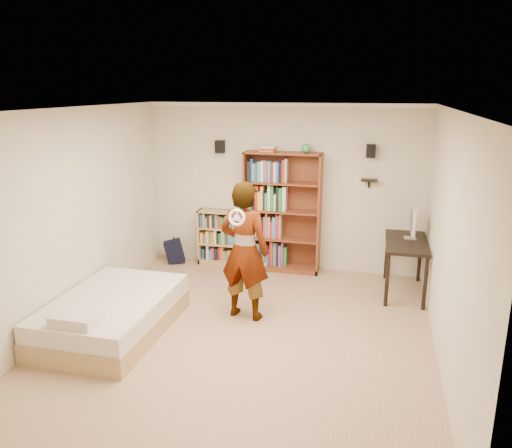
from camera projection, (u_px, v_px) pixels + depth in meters
The scene contains 14 objects.
ground at pixel (245, 334), 6.14m from camera, with size 4.50×5.00×0.01m, color tan.
room_shell at pixel (244, 194), 5.68m from camera, with size 4.52×5.02×2.71m.
crown_molding at pixel (243, 112), 5.44m from camera, with size 4.50×5.00×0.06m.
speaker_left at pixel (220, 147), 8.10m from camera, with size 0.14×0.12×0.20m, color black.
speaker_right at pixel (371, 151), 7.55m from camera, with size 0.14×0.12×0.20m, color black.
wall_shelf at pixel (369, 180), 7.68m from camera, with size 0.25×0.16×0.03m, color black.
tall_bookshelf at pixel (282, 213), 8.06m from camera, with size 1.23×0.36×1.95m, color brown, non-canonical shape.
low_bookshelf at pixel (220, 237), 8.47m from camera, with size 0.75×0.28×0.93m, color tan, non-canonical shape.
computer_desk at pixel (405, 267), 7.27m from camera, with size 0.58×1.17×0.80m, color black, non-canonical shape.
imac at pixel (411, 223), 7.22m from camera, with size 0.09×0.47×0.47m, color silver, non-canonical shape.
daybed at pixel (112, 310), 6.13m from camera, with size 1.26×1.95×0.57m, color silver, non-canonical shape.
person at pixel (245, 251), 6.38m from camera, with size 0.66×0.44×1.82m, color black.
wii_wheel at pixel (237, 218), 5.92m from camera, with size 0.21×0.21×0.04m, color silver.
navy_bag at pixel (174, 251), 8.56m from camera, with size 0.32×0.21×0.43m, color black, non-canonical shape.
Camera 1 is at (1.47, -5.37, 2.93)m, focal length 35.00 mm.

